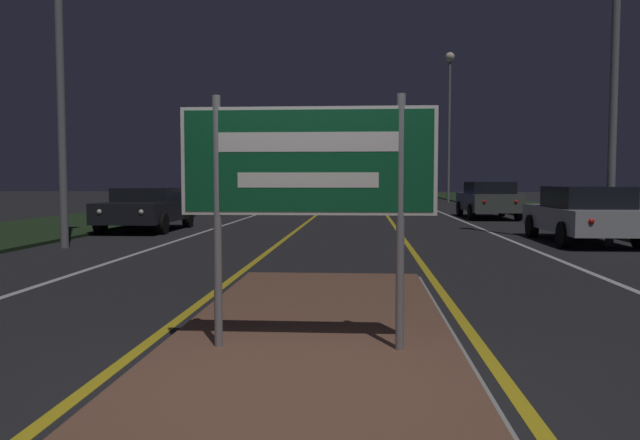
{
  "coord_description": "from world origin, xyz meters",
  "views": [
    {
      "loc": [
        0.45,
        -4.38,
        1.52
      ],
      "look_at": [
        0.0,
        2.3,
        1.09
      ],
      "focal_mm": 35.0,
      "sensor_mm": 36.0,
      "label": 1
    }
  ],
  "objects_px": {
    "highway_sign": "(308,172)",
    "car_approaching_1": "(296,196)",
    "streetlight_right_far": "(449,98)",
    "car_approaching_0": "(147,208)",
    "car_receding_1": "(488,199)",
    "car_receding_2": "(404,194)",
    "car_receding_0": "(583,213)",
    "car_receding_3": "(388,190)"
  },
  "relations": [
    {
      "from": "car_receding_0",
      "to": "car_receding_3",
      "type": "xyz_separation_m",
      "value": [
        -3.34,
        32.8,
        0.03
      ]
    },
    {
      "from": "highway_sign",
      "to": "car_receding_1",
      "type": "xyz_separation_m",
      "value": [
        5.52,
        20.29,
        -0.82
      ]
    },
    {
      "from": "highway_sign",
      "to": "streetlight_right_far",
      "type": "distance_m",
      "value": 39.27
    },
    {
      "from": "car_receding_3",
      "to": "highway_sign",
      "type": "bearing_deg",
      "value": -93.28
    },
    {
      "from": "highway_sign",
      "to": "car_approaching_1",
      "type": "height_order",
      "value": "highway_sign"
    },
    {
      "from": "streetlight_right_far",
      "to": "car_receding_1",
      "type": "bearing_deg",
      "value": -92.79
    },
    {
      "from": "streetlight_right_far",
      "to": "car_receding_2",
      "type": "bearing_deg",
      "value": -112.73
    },
    {
      "from": "highway_sign",
      "to": "car_receding_2",
      "type": "relative_size",
      "value": 0.51
    },
    {
      "from": "car_receding_1",
      "to": "highway_sign",
      "type": "bearing_deg",
      "value": -105.21
    },
    {
      "from": "highway_sign",
      "to": "car_receding_2",
      "type": "bearing_deg",
      "value": 84.61
    },
    {
      "from": "highway_sign",
      "to": "car_approaching_1",
      "type": "xyz_separation_m",
      "value": [
        -2.87,
        26.03,
        -0.84
      ]
    },
    {
      "from": "car_receding_1",
      "to": "car_receding_2",
      "type": "xyz_separation_m",
      "value": [
        -2.71,
        9.48,
        0.02
      ]
    },
    {
      "from": "car_receding_2",
      "to": "car_receding_1",
      "type": "bearing_deg",
      "value": -74.04
    },
    {
      "from": "highway_sign",
      "to": "car_receding_3",
      "type": "bearing_deg",
      "value": 86.72
    },
    {
      "from": "car_receding_3",
      "to": "car_approaching_0",
      "type": "bearing_deg",
      "value": -105.95
    },
    {
      "from": "car_receding_0",
      "to": "car_receding_2",
      "type": "xyz_separation_m",
      "value": [
        -3.0,
        19.45,
        0.07
      ]
    },
    {
      "from": "car_approaching_1",
      "to": "car_receding_1",
      "type": "bearing_deg",
      "value": -34.39
    },
    {
      "from": "car_receding_2",
      "to": "car_receding_3",
      "type": "xyz_separation_m",
      "value": [
        -0.33,
        13.35,
        -0.04
      ]
    },
    {
      "from": "car_approaching_0",
      "to": "car_approaching_1",
      "type": "distance_m",
      "value": 13.12
    },
    {
      "from": "car_receding_3",
      "to": "car_approaching_0",
      "type": "relative_size",
      "value": 1.05
    },
    {
      "from": "car_receding_2",
      "to": "streetlight_right_far",
      "type": "bearing_deg",
      "value": 67.27
    },
    {
      "from": "highway_sign",
      "to": "car_receding_1",
      "type": "relative_size",
      "value": 0.46
    },
    {
      "from": "car_receding_3",
      "to": "car_approaching_1",
      "type": "height_order",
      "value": "car_approaching_1"
    },
    {
      "from": "streetlight_right_far",
      "to": "car_receding_3",
      "type": "relative_size",
      "value": 2.32
    },
    {
      "from": "streetlight_right_far",
      "to": "car_approaching_1",
      "type": "relative_size",
      "value": 2.37
    },
    {
      "from": "car_receding_3",
      "to": "car_approaching_0",
      "type": "height_order",
      "value": "car_receding_3"
    },
    {
      "from": "highway_sign",
      "to": "car_approaching_1",
      "type": "bearing_deg",
      "value": 96.29
    },
    {
      "from": "car_receding_0",
      "to": "car_approaching_0",
      "type": "height_order",
      "value": "car_receding_0"
    },
    {
      "from": "car_receding_3",
      "to": "streetlight_right_far",
      "type": "bearing_deg",
      "value": -50.57
    },
    {
      "from": "car_receding_1",
      "to": "car_approaching_0",
      "type": "distance_m",
      "value": 13.52
    },
    {
      "from": "streetlight_right_far",
      "to": "car_receding_2",
      "type": "height_order",
      "value": "streetlight_right_far"
    },
    {
      "from": "streetlight_right_far",
      "to": "car_approaching_0",
      "type": "height_order",
      "value": "streetlight_right_far"
    },
    {
      "from": "car_receding_1",
      "to": "car_receding_2",
      "type": "relative_size",
      "value": 1.1
    },
    {
      "from": "car_receding_1",
      "to": "car_approaching_0",
      "type": "xyz_separation_m",
      "value": [
        -11.57,
        -6.99,
        -0.07
      ]
    },
    {
      "from": "highway_sign",
      "to": "car_receding_2",
      "type": "distance_m",
      "value": 29.92
    },
    {
      "from": "streetlight_right_far",
      "to": "car_approaching_0",
      "type": "relative_size",
      "value": 2.43
    },
    {
      "from": "car_receding_0",
      "to": "car_receding_1",
      "type": "bearing_deg",
      "value": 91.68
    },
    {
      "from": "highway_sign",
      "to": "car_approaching_0",
      "type": "height_order",
      "value": "highway_sign"
    },
    {
      "from": "car_receding_1",
      "to": "car_receding_3",
      "type": "bearing_deg",
      "value": 97.6
    },
    {
      "from": "car_approaching_0",
      "to": "car_approaching_1",
      "type": "height_order",
      "value": "car_approaching_1"
    },
    {
      "from": "car_receding_0",
      "to": "car_receding_2",
      "type": "bearing_deg",
      "value": 98.78
    },
    {
      "from": "highway_sign",
      "to": "car_approaching_1",
      "type": "distance_m",
      "value": 26.21
    }
  ]
}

